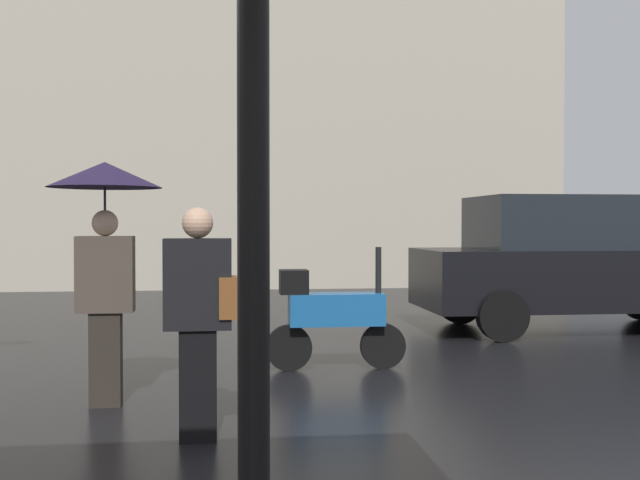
# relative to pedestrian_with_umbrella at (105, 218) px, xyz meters

# --- Properties ---
(pedestrian_with_umbrella) EXTENTS (0.91, 0.91, 1.96)m
(pedestrian_with_umbrella) POSITION_rel_pedestrian_with_umbrella_xyz_m (0.00, 0.00, 0.00)
(pedestrian_with_umbrella) COLOR #2A241E
(pedestrian_with_umbrella) RESTS_ON ground
(pedestrian_with_bag) EXTENTS (0.49, 0.24, 1.58)m
(pedestrian_with_bag) POSITION_rel_pedestrian_with_umbrella_xyz_m (0.79, -1.10, -0.62)
(pedestrian_with_bag) COLOR black
(pedestrian_with_bag) RESTS_ON ground
(parked_scooter) EXTENTS (1.41, 0.32, 1.23)m
(parked_scooter) POSITION_rel_pedestrian_with_umbrella_xyz_m (2.02, 1.30, -0.96)
(parked_scooter) COLOR black
(parked_scooter) RESTS_ON ground
(parked_car_left) EXTENTS (4.43, 1.96, 1.85)m
(parked_car_left) POSITION_rel_pedestrian_with_umbrella_xyz_m (5.76, 3.76, -0.57)
(parked_car_left) COLOR black
(parked_car_left) RESTS_ON ground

